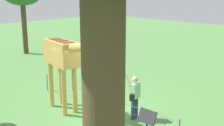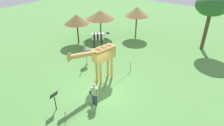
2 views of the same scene
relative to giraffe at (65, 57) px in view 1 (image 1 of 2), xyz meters
The scene contains 5 objects.
ground_plane 2.46m from the giraffe, 45.84° to the left, with size 60.00×60.00×0.00m, color #568E47.
giraffe is the anchor object (origin of this frame).
visitor 2.87m from the giraffe, 30.40° to the left, with size 0.56×0.58×1.76m.
info_sign 4.21m from the giraffe, ahead, with size 0.56×0.21×1.32m.
wire_fence 2.14m from the giraffe, 48.46° to the left, with size 7.05×0.05×0.75m.
Camera 1 is at (7.92, -7.49, 4.62)m, focal length 48.78 mm.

